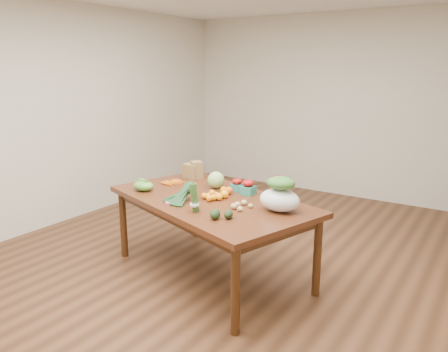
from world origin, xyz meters
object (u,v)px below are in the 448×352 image
Objects in this scene: mandarin_cluster at (212,194)px; salad_bag at (280,195)px; kale_bunch at (177,194)px; asparagus_bundle at (194,197)px; paper_bag at (193,169)px; cabbage at (216,180)px; dining_table at (211,237)px.

mandarin_cluster is 0.66m from salad_bag.
kale_bunch is 1.60× the size of asparagus_bundle.
paper_bag is 1.39m from salad_bag.
kale_bunch is (-0.02, -0.57, -0.00)m from cabbage.
cabbage reaches higher than dining_table.
mandarin_cluster is (0.63, -0.54, -0.05)m from paper_bag.
kale_bunch is (-0.20, -0.25, 0.03)m from mandarin_cluster.
asparagus_bundle is (0.27, -0.70, 0.04)m from cabbage.
paper_bag reaches higher than dining_table.
asparagus_bundle is (0.09, -0.37, 0.08)m from mandarin_cluster.
dining_table is 0.85m from salad_bag.
kale_bunch is (-0.17, -0.27, 0.45)m from dining_table.
paper_bag is 0.90m from kale_bunch.
cabbage is 0.67× the size of asparagus_bundle.
asparagus_bundle is 0.70m from salad_bag.
mandarin_cluster is at bearing -176.94° from salad_bag.
asparagus_bundle is (0.29, -0.13, 0.05)m from kale_bunch.
cabbage is 0.42× the size of kale_bunch.
dining_table is at bearing -178.82° from salad_bag.
cabbage is 0.48× the size of salad_bag.
kale_bunch reaches higher than mandarin_cluster.
salad_bag reaches higher than dining_table.
mandarin_cluster is at bearing -61.20° from cabbage.
kale_bunch is at bearing -104.99° from dining_table.
paper_bag is 1.03× the size of asparagus_bundle.
salad_bag reaches higher than cabbage.
dining_table is 0.55m from kale_bunch.
mandarin_cluster is 0.72× the size of asparagus_bundle.
kale_bunch is at bearing 173.62° from asparagus_bundle.
salad_bag is (0.84, -0.29, 0.05)m from cabbage.
cabbage is (-0.15, 0.31, 0.46)m from dining_table.
cabbage is 0.93× the size of mandarin_cluster.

